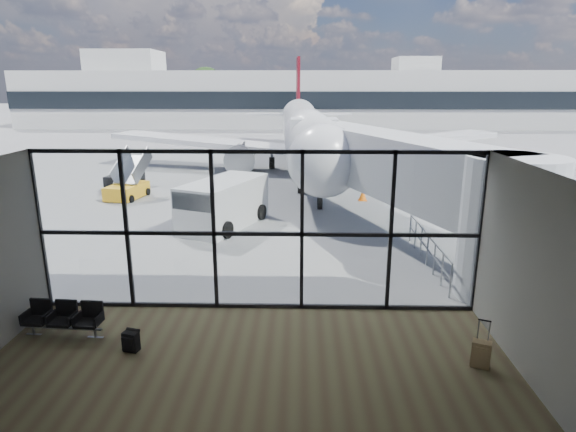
{
  "coord_description": "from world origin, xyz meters",
  "views": [
    {
      "loc": [
        1.14,
        -12.47,
        6.13
      ],
      "look_at": [
        0.75,
        3.0,
        1.89
      ],
      "focal_mm": 30.0,
      "sensor_mm": 36.0,
      "label": 1
    }
  ],
  "objects_px": {
    "backpack": "(131,341)",
    "mobile_stairs": "(128,189)",
    "seating_row": "(65,316)",
    "belt_loader": "(126,180)",
    "suitcase": "(481,354)",
    "service_van": "(222,203)",
    "airliner": "(306,131)"
  },
  "relations": [
    {
      "from": "airliner",
      "to": "mobile_stairs",
      "type": "relative_size",
      "value": 10.5
    },
    {
      "from": "belt_loader",
      "to": "service_van",
      "type": "bearing_deg",
      "value": -40.18
    },
    {
      "from": "backpack",
      "to": "airliner",
      "type": "height_order",
      "value": "airliner"
    },
    {
      "from": "backpack",
      "to": "suitcase",
      "type": "bearing_deg",
      "value": 12.1
    },
    {
      "from": "service_van",
      "to": "belt_loader",
      "type": "height_order",
      "value": "service_van"
    },
    {
      "from": "airliner",
      "to": "suitcase",
      "type": "bearing_deg",
      "value": -85.0
    },
    {
      "from": "airliner",
      "to": "mobile_stairs",
      "type": "bearing_deg",
      "value": -135.12
    },
    {
      "from": "backpack",
      "to": "mobile_stairs",
      "type": "relative_size",
      "value": 0.16
    },
    {
      "from": "suitcase",
      "to": "airliner",
      "type": "relative_size",
      "value": 0.03
    },
    {
      "from": "backpack",
      "to": "service_van",
      "type": "xyz_separation_m",
      "value": [
        0.55,
        10.46,
        0.8
      ]
    },
    {
      "from": "suitcase",
      "to": "belt_loader",
      "type": "distance_m",
      "value": 23.81
    },
    {
      "from": "seating_row",
      "to": "belt_loader",
      "type": "height_order",
      "value": "belt_loader"
    },
    {
      "from": "backpack",
      "to": "airliner",
      "type": "relative_size",
      "value": 0.02
    },
    {
      "from": "suitcase",
      "to": "belt_loader",
      "type": "height_order",
      "value": "belt_loader"
    },
    {
      "from": "mobile_stairs",
      "to": "service_van",
      "type": "bearing_deg",
      "value": -31.2
    },
    {
      "from": "seating_row",
      "to": "suitcase",
      "type": "height_order",
      "value": "suitcase"
    },
    {
      "from": "seating_row",
      "to": "suitcase",
      "type": "distance_m",
      "value": 10.04
    },
    {
      "from": "seating_row",
      "to": "mobile_stairs",
      "type": "relative_size",
      "value": 0.61
    },
    {
      "from": "service_van",
      "to": "belt_loader",
      "type": "relative_size",
      "value": 1.38
    },
    {
      "from": "seating_row",
      "to": "service_van",
      "type": "bearing_deg",
      "value": 79.42
    },
    {
      "from": "suitcase",
      "to": "service_van",
      "type": "distance_m",
      "value": 13.27
    },
    {
      "from": "suitcase",
      "to": "backpack",
      "type": "bearing_deg",
      "value": -160.75
    },
    {
      "from": "airliner",
      "to": "mobile_stairs",
      "type": "height_order",
      "value": "airliner"
    },
    {
      "from": "service_van",
      "to": "mobile_stairs",
      "type": "xyz_separation_m",
      "value": [
        -6.19,
        5.45,
        -0.54
      ]
    },
    {
      "from": "seating_row",
      "to": "mobile_stairs",
      "type": "xyz_separation_m",
      "value": [
        -3.71,
        15.14,
        0.03
      ]
    },
    {
      "from": "service_van",
      "to": "backpack",
      "type": "bearing_deg",
      "value": -70.74
    },
    {
      "from": "belt_loader",
      "to": "mobile_stairs",
      "type": "bearing_deg",
      "value": -61.07
    },
    {
      "from": "service_van",
      "to": "mobile_stairs",
      "type": "bearing_deg",
      "value": 160.9
    },
    {
      "from": "backpack",
      "to": "suitcase",
      "type": "height_order",
      "value": "suitcase"
    },
    {
      "from": "backpack",
      "to": "mobile_stairs",
      "type": "height_order",
      "value": "mobile_stairs"
    },
    {
      "from": "seating_row",
      "to": "belt_loader",
      "type": "relative_size",
      "value": 0.53
    },
    {
      "from": "backpack",
      "to": "service_van",
      "type": "bearing_deg",
      "value": 102.44
    }
  ]
}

